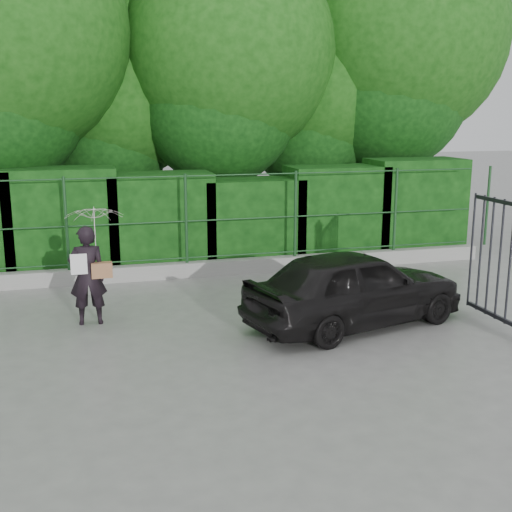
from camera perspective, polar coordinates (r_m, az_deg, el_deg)
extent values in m
plane|color=gray|center=(8.86, -3.99, -9.14)|extent=(80.00, 80.00, 0.00)
cube|color=#9E9E99|center=(13.05, -7.86, -1.33)|extent=(14.00, 0.25, 0.30)
cylinder|color=#1B421F|center=(12.75, -16.50, 2.75)|extent=(0.06, 0.06, 1.80)
cylinder|color=#1B421F|center=(12.89, -6.23, 3.31)|extent=(0.06, 0.06, 1.80)
cylinder|color=#1B421F|center=(13.44, 3.52, 3.74)|extent=(0.06, 0.06, 1.80)
cylinder|color=#1B421F|center=(14.33, 12.29, 4.04)|extent=(0.06, 0.06, 1.80)
cylinder|color=#1B421F|center=(15.52, 19.88, 4.22)|extent=(0.06, 0.06, 1.80)
cylinder|color=#1B421F|center=(12.99, -7.89, -0.26)|extent=(13.60, 0.03, 0.03)
cylinder|color=#1B421F|center=(12.85, -7.99, 3.00)|extent=(13.60, 0.03, 0.03)
cylinder|color=#1B421F|center=(12.73, -8.12, 7.00)|extent=(13.60, 0.03, 0.03)
cube|color=black|center=(13.76, -16.82, 2.98)|extent=(2.20, 1.20, 2.19)
cube|color=black|center=(13.85, -8.51, 3.13)|extent=(2.20, 1.20, 2.03)
cube|color=black|center=(14.23, -0.46, 3.16)|extent=(2.20, 1.20, 1.85)
cube|color=black|center=(14.84, 7.05, 3.92)|extent=(2.20, 1.20, 2.09)
cube|color=black|center=(15.69, 13.86, 4.35)|extent=(2.20, 1.20, 2.22)
cylinder|color=black|center=(15.38, -20.72, 8.03)|extent=(0.36, 0.36, 4.50)
sphere|color=#14470F|center=(15.43, -21.54, 18.05)|extent=(5.40, 5.40, 5.40)
cylinder|color=black|center=(16.69, -11.53, 6.74)|extent=(0.36, 0.36, 3.25)
sphere|color=#14470F|center=(16.61, -11.83, 13.44)|extent=(3.90, 3.90, 3.90)
cylinder|color=black|center=(16.02, -2.31, 8.54)|extent=(0.36, 0.36, 4.25)
sphere|color=#14470F|center=(16.03, -2.39, 17.66)|extent=(5.10, 5.10, 5.10)
cylinder|color=black|center=(17.43, 5.29, 7.60)|extent=(0.36, 0.36, 3.50)
sphere|color=#14470F|center=(17.37, 5.43, 14.51)|extent=(4.20, 4.20, 4.20)
cylinder|color=black|center=(17.82, 11.91, 9.51)|extent=(0.36, 0.36, 4.75)
sphere|color=#14470F|center=(17.90, 12.35, 18.65)|extent=(5.70, 5.70, 5.70)
cube|color=#232329|center=(10.59, 21.39, -5.45)|extent=(0.05, 2.00, 0.06)
cylinder|color=#232329|center=(10.40, 21.63, -0.64)|extent=(0.04, 0.04, 1.90)
cylinder|color=#232329|center=(10.59, 20.83, -0.34)|extent=(0.04, 0.04, 1.90)
cylinder|color=#232329|center=(10.79, 20.06, -0.06)|extent=(0.04, 0.04, 1.90)
cylinder|color=#232329|center=(10.99, 19.32, 0.22)|extent=(0.04, 0.04, 1.90)
cylinder|color=#232329|center=(11.19, 18.61, 0.49)|extent=(0.04, 0.04, 1.90)
imported|color=black|center=(10.37, -14.74, -1.68)|extent=(0.59, 0.39, 1.58)
imported|color=white|center=(10.28, -14.12, 2.04)|extent=(0.90, 0.91, 0.82)
cube|color=#98653F|center=(10.27, -13.54, -1.22)|extent=(0.32, 0.15, 0.24)
cube|color=white|center=(10.20, -15.47, -0.71)|extent=(0.25, 0.02, 0.32)
imported|color=black|center=(10.13, 8.78, -2.75)|extent=(3.86, 2.35, 1.23)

